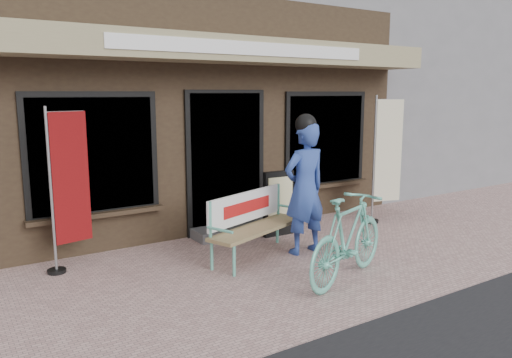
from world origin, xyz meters
TOP-DOWN VIEW (x-y plane):
  - ground at (0.00, 0.00)m, footprint 70.00×70.00m
  - storefront at (0.00, 4.96)m, footprint 7.00×6.77m
  - neighbor_right_near at (8.50, 5.50)m, footprint 10.00×7.00m
  - bench at (-0.31, 0.72)m, footprint 1.64×0.93m
  - person at (0.37, 0.49)m, footprint 0.66×0.44m
  - bicycle at (0.16, -0.59)m, footprint 1.76×1.03m
  - nobori_red at (-2.44, 1.54)m, footprint 0.60×0.26m
  - nobori_cream at (2.52, 1.07)m, footprint 0.63×0.30m
  - menu_stand at (0.55, 1.35)m, footprint 0.50×0.13m

SIDE VIEW (x-z plane):
  - ground at x=0.00m, z-range 0.00..0.00m
  - bench at x=-0.31m, z-range 0.08..0.94m
  - bicycle at x=0.16m, z-range 0.00..1.02m
  - menu_stand at x=0.55m, z-range 0.01..1.01m
  - person at x=0.37m, z-range -0.02..1.87m
  - nobori_red at x=-2.44m, z-range 0.03..2.04m
  - nobori_cream at x=2.52m, z-range 0.03..2.15m
  - neighbor_right_near at x=8.50m, z-range 0.00..5.60m
  - storefront at x=0.00m, z-range -0.01..5.99m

